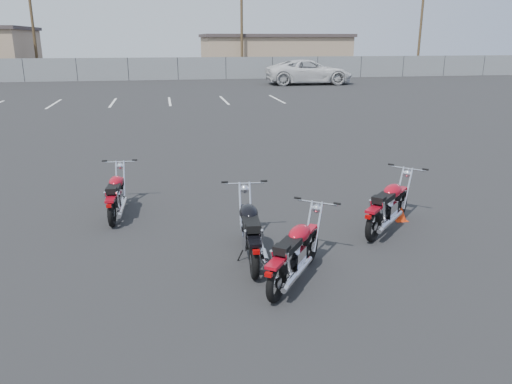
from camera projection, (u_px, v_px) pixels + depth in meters
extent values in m
plane|color=black|center=(251.00, 239.00, 8.56)|extent=(120.00, 120.00, 0.00)
torus|color=black|center=(121.00, 193.00, 10.24)|extent=(0.12, 0.53, 0.52)
cylinder|color=silver|center=(121.00, 193.00, 10.24)|extent=(0.09, 0.14, 0.14)
torus|color=black|center=(112.00, 213.00, 9.04)|extent=(0.12, 0.53, 0.52)
cylinder|color=silver|center=(112.00, 213.00, 9.04)|extent=(0.09, 0.14, 0.14)
cube|color=black|center=(116.00, 201.00, 9.63)|extent=(0.13, 0.92, 0.05)
cube|color=silver|center=(116.00, 199.00, 9.57)|extent=(0.26, 0.34, 0.26)
cylinder|color=silver|center=(115.00, 191.00, 9.53)|extent=(0.18, 0.23, 0.23)
ellipsoid|color=#9E0919|center=(116.00, 182.00, 9.68)|extent=(0.29, 0.52, 0.22)
cube|color=black|center=(113.00, 189.00, 9.29)|extent=(0.25, 0.49, 0.09)
cube|color=black|center=(111.00, 191.00, 9.07)|extent=(0.20, 0.17, 0.10)
cube|color=#9E0919|center=(110.00, 199.00, 8.95)|extent=(0.17, 0.37, 0.04)
cube|color=#9E0919|center=(120.00, 180.00, 10.16)|extent=(0.13, 0.30, 0.03)
cylinder|color=silver|center=(118.00, 199.00, 9.12)|extent=(0.05, 0.16, 0.34)
cylinder|color=silver|center=(106.00, 200.00, 9.09)|extent=(0.05, 0.16, 0.34)
cylinder|color=silver|center=(122.00, 207.00, 9.42)|extent=(0.13, 0.96, 0.11)
cylinder|color=silver|center=(120.00, 211.00, 9.15)|extent=(0.12, 0.31, 0.11)
cylinder|color=silver|center=(124.00, 178.00, 10.26)|extent=(0.06, 0.35, 0.69)
cylinder|color=silver|center=(116.00, 179.00, 10.24)|extent=(0.06, 0.35, 0.69)
sphere|color=silver|center=(120.00, 166.00, 10.32)|extent=(0.15, 0.15, 0.14)
cylinder|color=silver|center=(120.00, 162.00, 10.31)|extent=(0.61, 0.06, 0.03)
cylinder|color=black|center=(135.00, 160.00, 10.32)|extent=(0.11, 0.04, 0.03)
cylinder|color=black|center=(105.00, 161.00, 10.24)|extent=(0.11, 0.04, 0.03)
cylinder|color=black|center=(110.00, 210.00, 9.58)|extent=(0.14, 0.03, 0.26)
cube|color=#990505|center=(109.00, 206.00, 8.75)|extent=(0.09, 0.06, 0.05)
torus|color=black|center=(246.00, 225.00, 8.40)|extent=(0.15, 0.58, 0.57)
cylinder|color=silver|center=(246.00, 225.00, 8.40)|extent=(0.11, 0.16, 0.15)
torus|color=black|center=(254.00, 260.00, 7.08)|extent=(0.15, 0.58, 0.57)
cylinder|color=silver|center=(254.00, 260.00, 7.08)|extent=(0.11, 0.16, 0.15)
cube|color=black|center=(250.00, 239.00, 7.73)|extent=(0.17, 1.01, 0.06)
cube|color=silver|center=(250.00, 236.00, 7.66)|extent=(0.30, 0.38, 0.29)
cylinder|color=silver|center=(250.00, 226.00, 7.61)|extent=(0.21, 0.25, 0.25)
ellipsoid|color=black|center=(249.00, 213.00, 7.78)|extent=(0.33, 0.57, 0.24)
cube|color=black|center=(251.00, 224.00, 7.35)|extent=(0.29, 0.54, 0.10)
cube|color=black|center=(253.00, 228.00, 7.12)|extent=(0.22, 0.19, 0.11)
cube|color=black|center=(254.00, 241.00, 6.97)|extent=(0.20, 0.41, 0.05)
cube|color=black|center=(246.00, 208.00, 8.31)|extent=(0.15, 0.33, 0.04)
cylinder|color=silver|center=(261.00, 240.00, 7.16)|extent=(0.06, 0.18, 0.37)
cylinder|color=silver|center=(245.00, 241.00, 7.13)|extent=(0.06, 0.18, 0.37)
cylinder|color=silver|center=(262.00, 249.00, 7.49)|extent=(0.17, 1.06, 0.12)
cylinder|color=silver|center=(264.00, 256.00, 7.19)|extent=(0.14, 0.35, 0.13)
cylinder|color=silver|center=(250.00, 206.00, 8.42)|extent=(0.07, 0.38, 0.75)
cylinder|color=silver|center=(240.00, 206.00, 8.41)|extent=(0.07, 0.38, 0.75)
sphere|color=silver|center=(244.00, 189.00, 8.49)|extent=(0.16, 0.16, 0.15)
cylinder|color=silver|center=(244.00, 183.00, 8.48)|extent=(0.67, 0.08, 0.03)
cylinder|color=black|center=(264.00, 181.00, 8.48)|extent=(0.12, 0.04, 0.03)
cylinder|color=black|center=(225.00, 182.00, 8.41)|extent=(0.12, 0.04, 0.03)
cylinder|color=black|center=(242.00, 252.00, 7.68)|extent=(0.15, 0.03, 0.29)
cube|color=#990505|center=(256.00, 252.00, 6.76)|extent=(0.10, 0.06, 0.06)
torus|color=black|center=(310.00, 246.00, 7.59)|extent=(0.40, 0.50, 0.54)
cylinder|color=silver|center=(310.00, 246.00, 7.59)|extent=(0.16, 0.17, 0.14)
torus|color=black|center=(276.00, 282.00, 6.45)|extent=(0.40, 0.50, 0.54)
cylinder|color=silver|center=(276.00, 282.00, 6.45)|extent=(0.16, 0.17, 0.14)
cube|color=black|center=(295.00, 260.00, 7.01)|extent=(0.63, 0.82, 0.05)
cube|color=silver|center=(294.00, 258.00, 6.95)|extent=(0.41, 0.43, 0.27)
cylinder|color=silver|center=(294.00, 247.00, 6.91)|extent=(0.28, 0.29, 0.24)
ellipsoid|color=#9E0919|center=(299.00, 234.00, 7.05)|extent=(0.53, 0.59, 0.23)
cube|color=black|center=(288.00, 246.00, 6.68)|extent=(0.48, 0.54, 0.09)
cube|color=black|center=(282.00, 250.00, 6.47)|extent=(0.26, 0.25, 0.11)
cube|color=#9E0919|center=(276.00, 263.00, 6.35)|extent=(0.35, 0.40, 0.05)
cube|color=#9E0919|center=(311.00, 229.00, 7.50)|extent=(0.28, 0.32, 0.04)
cylinder|color=silver|center=(288.00, 264.00, 6.46)|extent=(0.13, 0.16, 0.36)
cylinder|color=silver|center=(273.00, 261.00, 6.55)|extent=(0.13, 0.16, 0.36)
cylinder|color=silver|center=(297.00, 274.00, 6.73)|extent=(0.65, 0.86, 0.12)
cylinder|color=silver|center=(290.00, 282.00, 6.48)|extent=(0.28, 0.32, 0.12)
cylinder|color=silver|center=(318.00, 227.00, 7.56)|extent=(0.24, 0.32, 0.71)
cylinder|color=silver|center=(308.00, 225.00, 7.63)|extent=(0.24, 0.32, 0.71)
sphere|color=silver|center=(317.00, 209.00, 7.65)|extent=(0.20, 0.20, 0.14)
cylinder|color=silver|center=(317.00, 203.00, 7.64)|extent=(0.53, 0.39, 0.03)
cylinder|color=black|center=(337.00, 204.00, 7.48)|extent=(0.11, 0.09, 0.03)
cylinder|color=black|center=(298.00, 198.00, 7.74)|extent=(0.11, 0.09, 0.03)
cylinder|color=black|center=(284.00, 272.00, 7.03)|extent=(0.13, 0.10, 0.27)
cube|color=#990505|center=(269.00, 275.00, 6.17)|extent=(0.11, 0.10, 0.05)
torus|color=black|center=(400.00, 204.00, 9.46)|extent=(0.47, 0.47, 0.56)
cylinder|color=silver|center=(400.00, 204.00, 9.46)|extent=(0.17, 0.17, 0.15)
torus|color=black|center=(373.00, 226.00, 8.38)|extent=(0.47, 0.47, 0.56)
cylinder|color=silver|center=(373.00, 226.00, 8.38)|extent=(0.17, 0.17, 0.15)
cube|color=black|center=(388.00, 212.00, 8.91)|extent=(0.76, 0.77, 0.06)
cube|color=silver|center=(387.00, 210.00, 8.85)|extent=(0.44, 0.44, 0.28)
cylinder|color=silver|center=(388.00, 201.00, 8.80)|extent=(0.30, 0.30, 0.25)
ellipsoid|color=#9E0919|center=(393.00, 191.00, 8.93)|extent=(0.59, 0.59, 0.24)
cube|color=black|center=(384.00, 198.00, 8.58)|extent=(0.54, 0.54, 0.09)
cube|color=black|center=(379.00, 200.00, 8.39)|extent=(0.27, 0.27, 0.11)
cube|color=#9E0919|center=(374.00, 209.00, 8.28)|extent=(0.40, 0.40, 0.05)
cube|color=#9E0919|center=(402.00, 189.00, 9.37)|extent=(0.31, 0.31, 0.04)
cylinder|color=silver|center=(384.00, 211.00, 8.36)|extent=(0.16, 0.16, 0.37)
cylinder|color=silver|center=(371.00, 209.00, 8.48)|extent=(0.16, 0.16, 0.37)
cylinder|color=silver|center=(390.00, 222.00, 8.62)|extent=(0.79, 0.80, 0.12)
cylinder|color=silver|center=(384.00, 226.00, 8.38)|extent=(0.31, 0.32, 0.12)
cylinder|color=silver|center=(408.00, 188.00, 9.41)|extent=(0.29, 0.30, 0.74)
cylinder|color=silver|center=(399.00, 187.00, 9.50)|extent=(0.29, 0.30, 0.74)
sphere|color=silver|center=(407.00, 174.00, 9.50)|extent=(0.21, 0.21, 0.15)
cylinder|color=silver|center=(408.00, 169.00, 9.49)|extent=(0.49, 0.48, 0.03)
cylinder|color=black|center=(425.00, 169.00, 9.29)|extent=(0.10, 0.10, 0.03)
cylinder|color=black|center=(391.00, 165.00, 9.64)|extent=(0.10, 0.10, 0.03)
cylinder|color=black|center=(378.00, 222.00, 8.96)|extent=(0.12, 0.12, 0.28)
cube|color=#990505|center=(368.00, 217.00, 8.10)|extent=(0.11, 0.11, 0.06)
cone|color=red|center=(401.00, 213.00, 9.39)|extent=(0.21, 0.21, 0.26)
cube|color=red|center=(400.00, 220.00, 9.43)|extent=(0.23, 0.23, 0.01)
cube|color=slate|center=(178.00, 69.00, 41.18)|extent=(80.00, 0.04, 1.80)
cylinder|color=black|center=(23.00, 70.00, 39.09)|extent=(0.06, 0.06, 1.80)
cylinder|color=black|center=(77.00, 70.00, 39.78)|extent=(0.06, 0.06, 1.80)
cylinder|color=black|center=(128.00, 69.00, 40.48)|extent=(0.06, 0.06, 1.80)
cylinder|color=black|center=(178.00, 69.00, 41.18)|extent=(0.06, 0.06, 1.80)
cylinder|color=black|center=(226.00, 68.00, 41.87)|extent=(0.06, 0.06, 1.80)
cylinder|color=black|center=(272.00, 68.00, 42.57)|extent=(0.06, 0.06, 1.80)
cylinder|color=black|center=(317.00, 67.00, 43.27)|extent=(0.06, 0.06, 1.80)
cylinder|color=black|center=(361.00, 67.00, 43.96)|extent=(0.06, 0.06, 1.80)
cylinder|color=black|center=(403.00, 66.00, 44.66)|extent=(0.06, 0.06, 1.80)
cylinder|color=black|center=(444.00, 66.00, 45.35)|extent=(0.06, 0.06, 1.80)
cylinder|color=black|center=(484.00, 65.00, 46.05)|extent=(0.06, 0.06, 1.80)
cube|color=#9F8466|center=(273.00, 55.00, 51.14)|extent=(14.00, 9.00, 3.40)
cube|color=#423837|center=(273.00, 36.00, 50.59)|extent=(14.40, 9.40, 0.30)
cylinder|color=#40301D|center=(33.00, 24.00, 42.72)|extent=(0.24, 0.24, 9.00)
cylinder|color=#40301D|center=(242.00, 24.00, 44.92)|extent=(0.24, 0.24, 9.00)
cylinder|color=#40301D|center=(421.00, 25.00, 48.99)|extent=(0.24, 0.24, 9.00)
cube|color=silver|center=(54.00, 104.00, 26.13)|extent=(0.12, 4.00, 0.01)
cube|color=silver|center=(113.00, 103.00, 26.65)|extent=(0.12, 4.00, 0.01)
cube|color=silver|center=(170.00, 101.00, 27.17)|extent=(0.12, 4.00, 0.01)
cube|color=silver|center=(224.00, 100.00, 27.70)|extent=(0.12, 4.00, 0.01)
cube|color=silver|center=(277.00, 99.00, 28.22)|extent=(0.12, 4.00, 0.01)
imported|color=silver|center=(309.00, 65.00, 37.02)|extent=(3.16, 7.49, 2.82)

